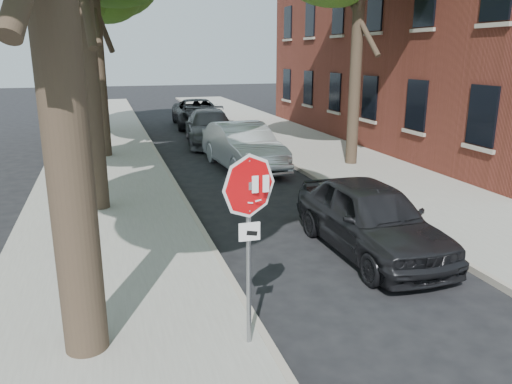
# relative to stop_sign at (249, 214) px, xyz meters

# --- Properties ---
(ground) EXTENTS (120.00, 120.00, 0.00)m
(ground) POSITION_rel_stop_sign_xyz_m (0.70, 0.03, -1.95)
(ground) COLOR black
(ground) RESTS_ON ground
(sidewalk_left) EXTENTS (4.00, 55.00, 0.12)m
(sidewalk_left) POSITION_rel_stop_sign_xyz_m (-1.80, 12.03, -1.89)
(sidewalk_left) COLOR gray
(sidewalk_left) RESTS_ON ground
(sidewalk_right) EXTENTS (4.00, 55.00, 0.12)m
(sidewalk_right) POSITION_rel_stop_sign_xyz_m (6.70, 12.03, -1.89)
(sidewalk_right) COLOR gray
(sidewalk_right) RESTS_ON ground
(curb_left) EXTENTS (0.12, 55.00, 0.13)m
(curb_left) POSITION_rel_stop_sign_xyz_m (0.25, 12.03, -1.88)
(curb_left) COLOR #9E9384
(curb_left) RESTS_ON ground
(curb_right) EXTENTS (0.12, 55.00, 0.13)m
(curb_right) POSITION_rel_stop_sign_xyz_m (4.65, 12.03, -1.88)
(curb_right) COLOR #9E9384
(curb_right) RESTS_ON ground
(stop_sign) EXTENTS (0.76, 0.34, 2.61)m
(stop_sign) POSITION_rel_stop_sign_xyz_m (0.00, 0.00, 0.00)
(stop_sign) COLOR gray
(stop_sign) RESTS_ON sidewalk_left
(car_a) EXTENTS (1.79, 4.33, 1.47)m
(car_a) POSITION_rel_stop_sign_xyz_m (3.30, 2.66, -1.22)
(car_a) COLOR black
(car_a) RESTS_ON ground
(car_b) EXTENTS (2.04, 4.91, 1.58)m
(car_b) POSITION_rel_stop_sign_xyz_m (2.90, 10.78, -1.16)
(car_b) COLOR #B2B6BB
(car_b) RESTS_ON ground
(car_c) EXTENTS (2.65, 5.32, 1.48)m
(car_c) POSITION_rel_stop_sign_xyz_m (2.83, 16.03, -1.21)
(car_c) COLOR #414246
(car_c) RESTS_ON ground
(car_d) EXTENTS (2.75, 5.48, 1.49)m
(car_d) POSITION_rel_stop_sign_xyz_m (3.30, 21.56, -1.20)
(car_d) COLOR black
(car_d) RESTS_ON ground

